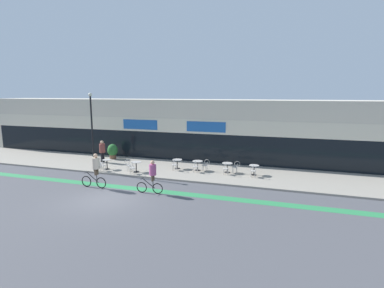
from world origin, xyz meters
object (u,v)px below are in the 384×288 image
cafe_chair_3_side (206,164)px  cafe_chair_5_near (253,170)px  cafe_chair_0_side (100,162)px  bistro_table_3 (198,164)px  cafe_chair_4_side (236,166)px  bistro_table_5 (254,168)px  cafe_chair_4_near (226,168)px  cafe_chair_1_near (132,167)px  lamp_post (92,127)px  pedestrian_near_end (102,149)px  cyclist_1 (152,174)px  bistro_table_2 (177,162)px  cafe_chair_1_side (129,164)px  cafe_chair_3_near (195,166)px  bistro_table_1 (136,165)px  bistro_table_0 (107,162)px  bistro_table_4 (227,166)px  planter_pot (113,151)px  cafe_chair_2_near (174,164)px  cyclist_0 (95,168)px  cafe_chair_0_near (102,164)px

cafe_chair_3_side → cafe_chair_5_near: (3.55, -0.61, 0.00)m
cafe_chair_0_side → cafe_chair_3_side: bearing=17.5°
bistro_table_3 → cafe_chair_4_side: bearing=1.8°
bistro_table_5 → cafe_chair_4_near: size_ratio=0.79×
cafe_chair_1_near → cafe_chair_4_side: bearing=-77.4°
cafe_chair_1_near → lamp_post: lamp_post is taller
cafe_chair_4_near → pedestrian_near_end: bearing=85.9°
cafe_chair_5_near → cyclist_1: (-5.31, -4.88, 0.53)m
bistro_table_2 → bistro_table_3: size_ratio=0.96×
cafe_chair_3_side → bistro_table_3: bearing=1.8°
cafe_chair_1_side → cafe_chair_3_near: size_ratio=1.00×
bistro_table_2 → cafe_chair_3_near: bearing=-21.8°
bistro_table_3 → cafe_chair_3_side: bearing=-0.2°
cafe_chair_0_side → cafe_chair_1_side: (2.51, -0.05, 0.00)m
bistro_table_1 → cafe_chair_0_side: bearing=179.3°
bistro_table_0 → cafe_chair_4_side: bearing=11.1°
bistro_table_3 → cafe_chair_3_near: size_ratio=0.86×
bistro_table_4 → cafe_chair_5_near: size_ratio=0.84×
bistro_table_4 → cafe_chair_5_near: bearing=-20.0°
cafe_chair_1_near → cafe_chair_3_side: (4.79, 2.43, 0.00)m
bistro_table_4 → planter_pot: planter_pot is taller
bistro_table_5 → cyclist_1: (-5.31, -5.51, 0.53)m
cafe_chair_4_near → pedestrian_near_end: (-10.60, 0.63, 0.58)m
bistro_table_0 → lamp_post: lamp_post is taller
pedestrian_near_end → cafe_chair_5_near: bearing=-168.7°
cafe_chair_2_near → cafe_chair_5_near: bearing=-98.1°
bistro_table_0 → cafe_chair_3_side: 7.53m
cafe_chair_3_side → cafe_chair_4_near: (1.62, -0.53, 0.00)m
cyclist_0 → cafe_chair_2_near: bearing=-123.1°
cafe_chair_0_near → cafe_chair_1_side: (1.88, 0.58, 0.00)m
cafe_chair_4_side → cyclist_0: size_ratio=0.41×
cafe_chair_4_side → cyclist_0: 9.68m
bistro_table_5 → cafe_chair_5_near: 0.63m
bistro_table_4 → cafe_chair_3_side: size_ratio=0.84×
bistro_table_2 → cafe_chair_2_near: size_ratio=0.83×
bistro_table_5 → bistro_table_2: bearing=179.7°
cafe_chair_4_near → cyclist_0: (-7.17, -5.08, 0.64)m
bistro_table_1 → bistro_table_3: size_ratio=0.98×
cafe_chair_1_side → bistro_table_1: bearing=-6.2°
cyclist_1 → planter_pot: bearing=-49.1°
cafe_chair_0_side → cafe_chair_4_side: same height
cafe_chair_2_near → planter_pot: planter_pot is taller
cafe_chair_5_near → cafe_chair_0_side: bearing=94.1°
bistro_table_3 → cafe_chair_4_near: cafe_chair_4_near is taller
cafe_chair_3_near → cafe_chair_4_side: same height
bistro_table_5 → planter_pot: (-12.51, 1.58, 0.19)m
cafe_chair_2_near → cafe_chair_3_near: bearing=-99.1°
cyclist_0 → cafe_chair_3_side: bearing=-134.5°
cafe_chair_1_near → cafe_chair_3_near: bearing=-73.7°
cyclist_1 → cafe_chair_3_near: bearing=-107.8°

